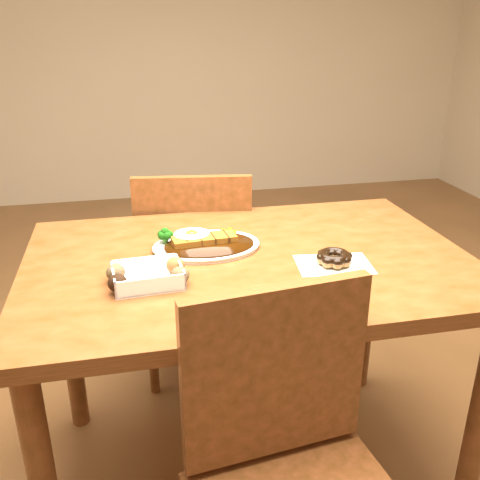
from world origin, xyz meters
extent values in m
plane|color=brown|center=(0.00, 0.00, 0.00)|extent=(6.00, 6.00, 0.00)
cube|color=#482B0E|center=(0.00, 0.00, 0.73)|extent=(1.20, 0.80, 0.04)
cylinder|color=#482B0E|center=(0.54, -0.34, 0.35)|extent=(0.06, 0.06, 0.71)
cylinder|color=#482B0E|center=(-0.54, 0.34, 0.35)|extent=(0.06, 0.06, 0.71)
cylinder|color=#482B0E|center=(0.54, 0.34, 0.35)|extent=(0.06, 0.06, 0.71)
cube|color=#482B0E|center=(-0.07, 0.60, 0.43)|extent=(0.47, 0.47, 0.04)
cylinder|color=#482B0E|center=(0.12, 0.74, 0.21)|extent=(0.04, 0.04, 0.41)
cylinder|color=#482B0E|center=(-0.22, 0.79, 0.21)|extent=(0.04, 0.04, 0.41)
cylinder|color=#482B0E|center=(0.07, 0.41, 0.21)|extent=(0.04, 0.04, 0.41)
cylinder|color=#482B0E|center=(-0.27, 0.46, 0.21)|extent=(0.04, 0.04, 0.41)
cube|color=#482B0E|center=(-0.10, 0.41, 0.67)|extent=(0.40, 0.09, 0.40)
cube|color=#482B0E|center=(-0.04, -0.41, 0.67)|extent=(0.40, 0.08, 0.40)
ellipsoid|color=white|center=(-0.10, 0.08, 0.76)|extent=(0.30, 0.22, 0.01)
ellipsoid|color=black|center=(-0.10, 0.06, 0.77)|extent=(0.26, 0.18, 0.01)
cube|color=#6B380C|center=(-0.11, 0.09, 0.78)|extent=(0.18, 0.08, 0.02)
ellipsoid|color=white|center=(-0.14, 0.11, 0.79)|extent=(0.10, 0.09, 0.01)
ellipsoid|color=#FFB214|center=(-0.14, 0.11, 0.79)|extent=(0.03, 0.03, 0.02)
cube|color=white|center=(-0.28, -0.10, 0.77)|extent=(0.18, 0.14, 0.04)
ellipsoid|color=black|center=(-0.35, -0.14, 0.78)|extent=(0.05, 0.05, 0.04)
ellipsoid|color=pink|center=(-0.27, -0.13, 0.78)|extent=(0.05, 0.05, 0.04)
ellipsoid|color=black|center=(-0.20, -0.13, 0.78)|extent=(0.05, 0.05, 0.04)
ellipsoid|color=black|center=(-0.35, -0.08, 0.78)|extent=(0.05, 0.05, 0.04)
ellipsoid|color=beige|center=(-0.28, -0.07, 0.78)|extent=(0.05, 0.05, 0.04)
ellipsoid|color=brown|center=(-0.21, -0.07, 0.78)|extent=(0.05, 0.05, 0.04)
cube|color=silver|center=(0.21, -0.10, 0.75)|extent=(0.21, 0.16, 0.00)
torus|color=olive|center=(0.21, -0.10, 0.77)|extent=(0.10, 0.10, 0.03)
torus|color=black|center=(0.21, -0.10, 0.78)|extent=(0.09, 0.09, 0.02)
camera|label=1|loc=(-0.30, -1.29, 1.34)|focal=40.00mm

